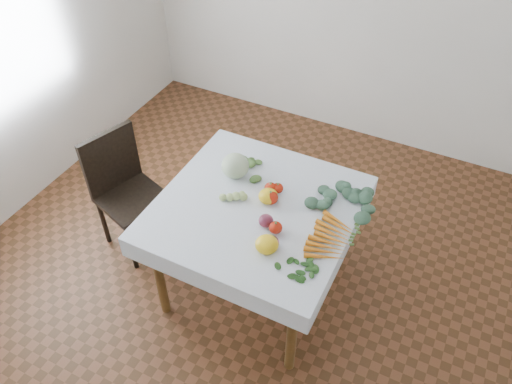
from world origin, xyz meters
TOP-DOWN VIEW (x-y plane):
  - ground at (0.00, 0.00)m, footprint 4.00×4.00m
  - table at (0.00, 0.00)m, footprint 1.00×1.00m
  - tablecloth at (0.00, 0.00)m, footprint 1.12×1.12m
  - chair at (-1.01, 0.00)m, footprint 0.51×0.51m
  - cabbage at (-0.24, 0.19)m, footprint 0.19×0.19m
  - tomato_a at (0.06, 0.06)m, footprint 0.12×0.12m
  - tomato_b at (0.06, 0.16)m, footprint 0.09×0.09m
  - tomato_c at (0.18, -0.13)m, footprint 0.08×0.08m
  - tomato_d at (0.02, 0.15)m, footprint 0.09×0.09m
  - heirloom_back at (0.04, 0.07)m, footprint 0.14×0.14m
  - heirloom_front at (0.20, -0.27)m, footprint 0.13×0.13m
  - onion_a at (0.12, -0.11)m, footprint 0.09×0.09m
  - onion_b at (0.21, -0.24)m, footprint 0.11×0.11m
  - tomatillo_cluster at (-0.15, -0.01)m, footprint 0.13×0.10m
  - carrot_bunch at (0.48, -0.05)m, footprint 0.22×0.38m
  - kale_bunch at (0.44, 0.28)m, footprint 0.34×0.31m
  - basil_bunch at (0.38, -0.30)m, footprint 0.23×0.16m
  - dill_bunch at (-0.21, 0.27)m, footprint 0.23×0.22m

SIDE VIEW (x-z plane):
  - ground at x=0.00m, z-range 0.00..0.00m
  - chair at x=-1.01m, z-range 0.06..0.96m
  - table at x=0.00m, z-range 0.28..1.03m
  - tablecloth at x=0.00m, z-range 0.75..0.76m
  - basil_bunch at x=0.38m, z-range 0.76..0.77m
  - dill_bunch at x=-0.21m, z-range 0.76..0.78m
  - carrot_bunch at x=0.48m, z-range 0.76..0.79m
  - tomatillo_cluster at x=-0.15m, z-range 0.76..0.80m
  - kale_bunch at x=0.44m, z-range 0.76..0.80m
  - tomato_b at x=0.06m, z-range 0.76..0.82m
  - tomato_d at x=0.02m, z-range 0.76..0.82m
  - tomato_c at x=0.18m, z-range 0.76..0.82m
  - onion_b at x=0.21m, z-range 0.76..0.82m
  - onion_a at x=0.12m, z-range 0.76..0.83m
  - tomato_a at x=0.06m, z-range 0.76..0.84m
  - heirloom_back at x=0.04m, z-range 0.76..0.84m
  - heirloom_front at x=0.20m, z-range 0.76..0.84m
  - cabbage at x=-0.24m, z-range 0.76..0.91m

